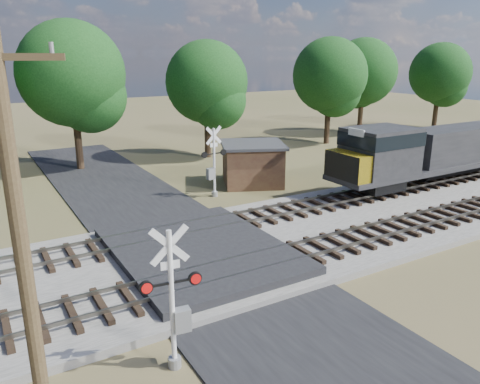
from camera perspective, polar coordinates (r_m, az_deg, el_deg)
ground at (r=20.85m, az=-4.34°, el=-8.65°), size 160.00×160.00×0.00m
ballast_bed at (r=26.72m, az=14.75°, el=-3.05°), size 140.00×10.00×0.30m
road at (r=20.84m, az=-4.34°, el=-8.55°), size 7.00×60.00×0.08m
crossing_panel at (r=21.13m, az=-4.97°, el=-7.37°), size 7.00×9.00×0.62m
track_near at (r=20.61m, az=6.03°, el=-7.74°), size 140.00×2.60×0.33m
track_far at (r=24.49m, az=-0.94°, el=-3.63°), size 140.00×2.60×0.33m
crossing_signal_near at (r=13.81m, az=-7.87°, el=-14.14°), size 1.79×0.42×4.44m
crossing_signal_far at (r=29.68m, az=-3.31°, el=2.94°), size 1.83×0.42×4.55m
utility_pole at (r=10.09m, az=-24.91°, el=-7.58°), size 2.24×0.80×9.43m
equipment_shed at (r=32.77m, az=1.53°, el=3.51°), size 5.64×5.64×2.91m
treeline at (r=40.02m, az=-10.16°, el=13.37°), size 78.14×10.64×11.37m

